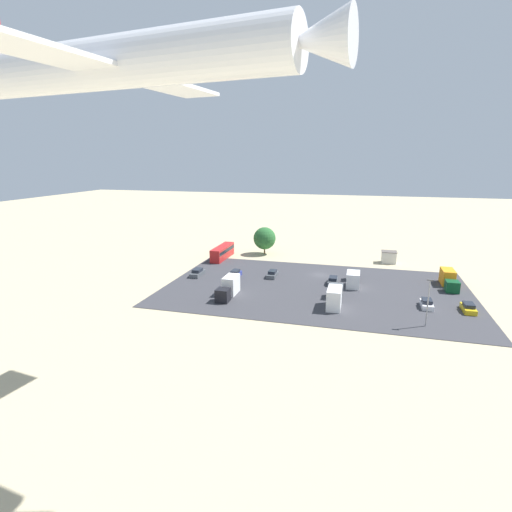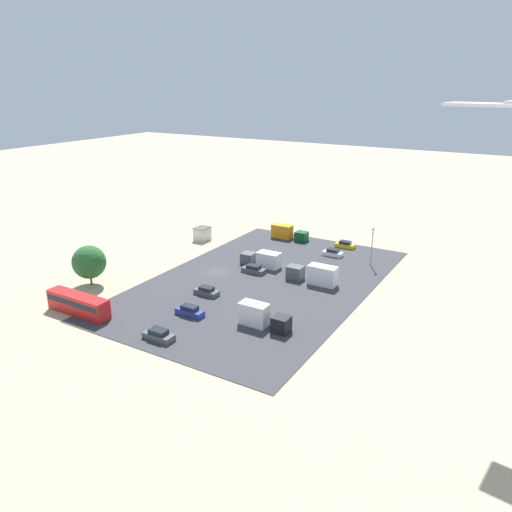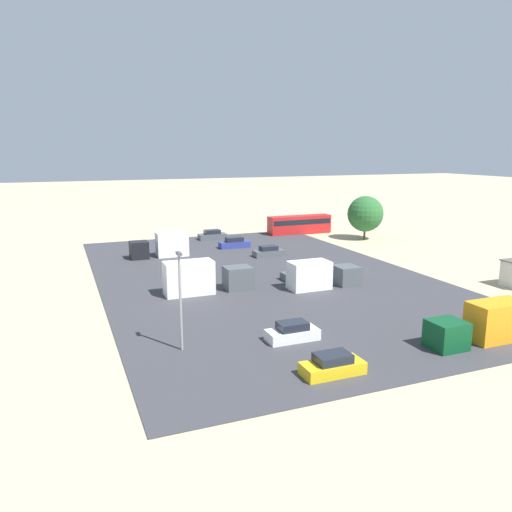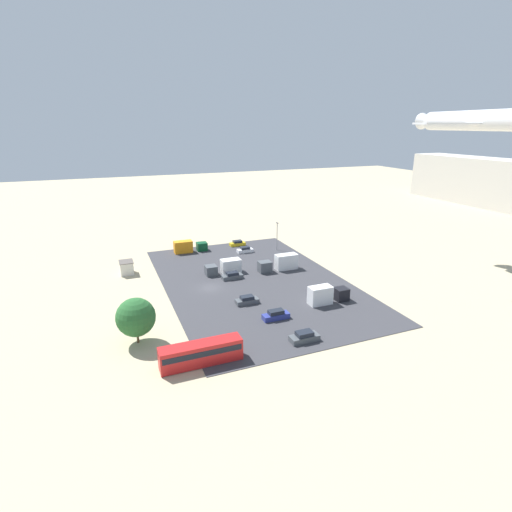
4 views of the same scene
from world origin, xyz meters
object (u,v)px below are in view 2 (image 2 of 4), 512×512
object	(u,v)px
shed_building	(202,234)
parked_truck_1	(263,259)
parked_truck_0	(287,233)
parked_truck_3	(315,275)
parked_car_0	(333,253)
parked_car_3	(254,269)
parked_truck_2	(261,317)
parked_car_2	(159,335)
parked_car_5	(207,291)
parked_car_4	(345,245)
bus	(78,303)
parked_car_1	(190,311)

from	to	relation	value
shed_building	parked_truck_1	bearing A→B (deg)	68.97
parked_truck_0	parked_truck_3	xyz separation A→B (m)	(21.42, 16.58, 0.19)
parked_car_0	parked_car_3	size ratio (longest dim) A/B	0.92
parked_truck_1	parked_truck_2	distance (m)	25.72
parked_car_0	parked_truck_3	xyz separation A→B (m)	(15.53, 2.88, 0.99)
shed_building	parked_truck_2	bearing A→B (deg)	47.75
parked_car_2	parked_truck_3	size ratio (longest dim) A/B	0.49
parked_car_5	parked_truck_1	distance (m)	17.17
parked_car_4	parked_truck_1	distance (m)	21.61
shed_building	parked_car_5	world-z (taller)	shed_building
parked_truck_1	parked_car_4	bearing A→B (deg)	-26.74
parked_car_3	parked_truck_3	distance (m)	12.23
shed_building	bus	bearing A→B (deg)	8.94
parked_car_0	parked_car_4	size ratio (longest dim) A/B	0.97
parked_car_5	parked_truck_3	distance (m)	19.81
parked_car_0	shed_building	bearing A→B (deg)	-81.05
parked_car_4	parked_truck_3	size ratio (longest dim) A/B	0.46
parked_car_2	parked_truck_0	bearing A→B (deg)	6.93
parked_truck_1	parked_truck_3	bearing A→B (deg)	-102.71
shed_building	parked_car_4	distance (m)	32.50
parked_car_2	parked_car_4	bearing A→B (deg)	-8.22
bus	parked_truck_0	world-z (taller)	bus
bus	parked_car_2	bearing A→B (deg)	90.12
parked_truck_1	parked_car_0	bearing A→B (deg)	-36.81
parked_car_0	parked_car_2	bearing A→B (deg)	-9.14
parked_car_2	parked_truck_2	size ratio (longest dim) A/B	0.58
parked_car_4	parked_car_2	bearing A→B (deg)	-8.22
parked_truck_3	parked_truck_2	bearing A→B (deg)	-179.22
shed_building	parked_truck_0	bearing A→B (deg)	122.75
parked_car_5	parked_truck_2	world-z (taller)	parked_truck_2
shed_building	parked_car_2	bearing A→B (deg)	29.03
parked_truck_2	parked_car_1	bearing A→B (deg)	-77.91
parked_car_4	parked_car_5	xyz separation A→B (m)	(36.40, -10.97, 0.01)
shed_building	parked_car_0	distance (m)	30.64
parked_car_1	parked_truck_2	size ratio (longest dim) A/B	0.59
parked_car_4	parked_truck_1	size ratio (longest dim) A/B	0.53
parked_car_1	parked_truck_2	xyz separation A→B (m)	(-2.47, 11.53, 0.89)
parked_car_2	bus	bearing A→B (deg)	90.12
bus	parked_car_2	xyz separation A→B (m)	(-0.03, 16.38, -1.05)
shed_building	parked_car_3	size ratio (longest dim) A/B	0.80
shed_building	bus	distance (m)	41.74
parked_car_3	parked_truck_1	world-z (taller)	parked_truck_1
bus	parked_car_4	distance (m)	57.77
parked_car_3	parked_truck_1	size ratio (longest dim) A/B	0.56
bus	parked_car_5	distance (m)	20.76
parked_car_4	parked_truck_2	distance (m)	41.78
parked_car_4	parked_truck_3	xyz separation A→B (m)	(22.09, 2.69, 1.00)
parked_truck_2	parked_truck_3	world-z (taller)	parked_truck_3
shed_building	parked_truck_0	distance (m)	19.69
parked_car_1	parked_truck_3	bearing A→B (deg)	152.94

